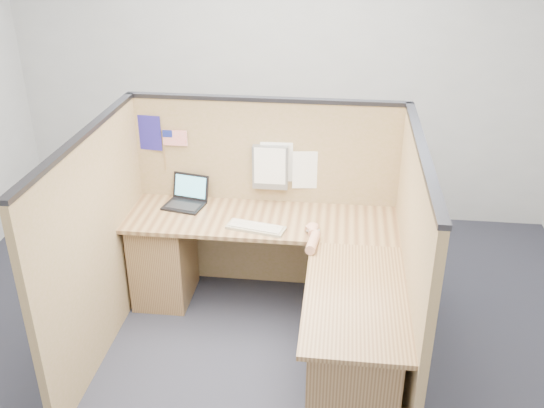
# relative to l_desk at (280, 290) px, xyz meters

# --- Properties ---
(floor) EXTENTS (5.00, 5.00, 0.00)m
(floor) POSITION_rel_l_desk_xyz_m (-0.18, -0.29, -0.39)
(floor) COLOR black
(floor) RESTS_ON ground
(wall_back) EXTENTS (5.00, 0.00, 5.00)m
(wall_back) POSITION_rel_l_desk_xyz_m (-0.18, 1.96, 1.01)
(wall_back) COLOR #ADAFB2
(wall_back) RESTS_ON floor
(cubicle_partitions) EXTENTS (2.06, 1.83, 1.53)m
(cubicle_partitions) POSITION_rel_l_desk_xyz_m (-0.18, 0.14, 0.38)
(cubicle_partitions) COLOR olive
(cubicle_partitions) RESTS_ON floor
(l_desk) EXTENTS (1.95, 1.75, 0.73)m
(l_desk) POSITION_rel_l_desk_xyz_m (0.00, 0.00, 0.00)
(l_desk) COLOR brown
(l_desk) RESTS_ON floor
(laptop) EXTENTS (0.32, 0.33, 0.21)m
(laptop) POSITION_rel_l_desk_xyz_m (-0.78, 0.56, 0.39)
(laptop) COLOR black
(laptop) RESTS_ON l_desk
(keyboard) EXTENTS (0.43, 0.22, 0.03)m
(keyboard) POSITION_rel_l_desk_xyz_m (-0.20, 0.22, 0.35)
(keyboard) COLOR gray
(keyboard) RESTS_ON l_desk
(mouse) EXTENTS (0.10, 0.06, 0.04)m
(mouse) POSITION_rel_l_desk_xyz_m (0.20, 0.22, 0.36)
(mouse) COLOR silver
(mouse) RESTS_ON l_desk
(hand_forearm) EXTENTS (0.10, 0.36, 0.08)m
(hand_forearm) POSITION_rel_l_desk_xyz_m (0.21, 0.10, 0.37)
(hand_forearm) COLOR tan
(hand_forearm) RESTS_ON l_desk
(blue_poster) EXTENTS (0.20, 0.03, 0.27)m
(blue_poster) POSITION_rel_l_desk_xyz_m (-1.06, 0.68, 0.84)
(blue_poster) COLOR navy
(blue_poster) RESTS_ON cubicle_partitions
(american_flag) EXTENTS (0.19, 0.01, 0.32)m
(american_flag) POSITION_rel_l_desk_xyz_m (-0.88, 0.67, 0.81)
(american_flag) COLOR olive
(american_flag) RESTS_ON cubicle_partitions
(file_holder) EXTENTS (0.26, 0.05, 0.34)m
(file_holder) POSITION_rel_l_desk_xyz_m (-0.15, 0.66, 0.62)
(file_holder) COLOR slate
(file_holder) RESTS_ON cubicle_partitions
(paper_left) EXTENTS (0.24, 0.01, 0.31)m
(paper_left) POSITION_rel_l_desk_xyz_m (-0.11, 0.68, 0.66)
(paper_left) COLOR white
(paper_left) RESTS_ON cubicle_partitions
(paper_right) EXTENTS (0.23, 0.03, 0.29)m
(paper_right) POSITION_rel_l_desk_xyz_m (0.13, 0.68, 0.60)
(paper_right) COLOR white
(paper_right) RESTS_ON cubicle_partitions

